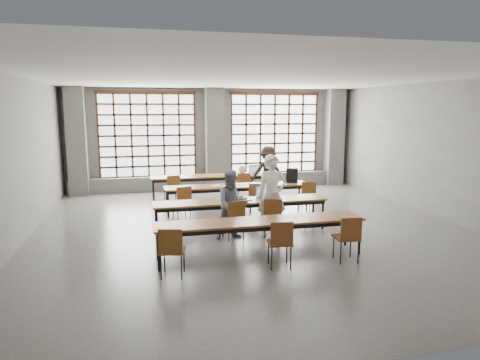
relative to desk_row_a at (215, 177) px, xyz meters
name	(u,v)px	position (x,y,z in m)	size (l,w,h in m)	color
floor	(252,229)	(0.25, -3.72, -0.66)	(11.00, 11.00, 0.00)	#51514F
ceiling	(253,77)	(0.25, -3.72, 2.84)	(11.00, 11.00, 0.00)	silver
wall_back	(213,139)	(0.25, 1.78, 1.09)	(10.00, 10.00, 0.00)	#5B5B59
wall_front	(386,211)	(0.25, -9.22, 1.09)	(10.00, 10.00, 0.00)	#5B5B59
wall_left	(15,162)	(-4.75, -3.72, 1.09)	(11.00, 11.00, 0.00)	#5B5B59
wall_right	(442,151)	(5.25, -3.72, 1.09)	(11.00, 11.00, 0.00)	#5B5B59
column_left	(77,142)	(-4.25, 1.50, 1.09)	(0.60, 0.55, 3.50)	#585856
column_mid	(214,139)	(0.25, 1.50, 1.09)	(0.60, 0.55, 3.50)	#585856
column_right	(334,137)	(4.75, 1.50, 1.09)	(0.60, 0.55, 3.50)	#585856
window_left	(148,136)	(-2.00, 1.70, 1.24)	(3.32, 0.12, 3.00)	white
window_right	(274,134)	(2.50, 1.70, 1.24)	(3.32, 0.12, 3.00)	white
sill_ledge	(214,182)	(0.25, 1.58, -0.41)	(9.80, 0.35, 0.50)	#585856
desk_row_a	(215,177)	(0.00, 0.00, 0.00)	(4.00, 0.70, 0.73)	brown
desk_row_b	(238,187)	(0.31, -1.87, 0.00)	(4.00, 0.70, 0.73)	brown
desk_row_c	(241,203)	(-0.06, -3.79, 0.00)	(4.00, 0.70, 0.73)	brown
desk_row_d	(260,224)	(-0.10, -5.61, 0.00)	(4.00, 0.70, 0.73)	brown
chair_back_left	(172,186)	(-1.38, -0.63, -0.13)	(0.51, 0.51, 0.88)	brown
chair_back_mid	(244,184)	(0.78, -0.63, -0.13)	(0.50, 0.50, 0.88)	brown
chair_back_right	(268,183)	(1.58, -0.63, -0.13)	(0.52, 0.52, 0.88)	brown
chair_mid_left	(183,199)	(-1.27, -2.49, -0.13)	(0.52, 0.52, 0.88)	brown
chair_mid_centre	(257,196)	(0.68, -2.49, -0.13)	(0.53, 0.53, 0.88)	brown
chair_mid_right	(307,193)	(2.11, -2.49, -0.13)	(0.44, 0.44, 0.88)	brown
chair_front_left	(234,216)	(-0.34, -4.41, -0.13)	(0.49, 0.50, 0.88)	brown
chair_front_right	(273,213)	(0.52, -4.41, -0.13)	(0.52, 0.52, 0.88)	maroon
chair_near_left	(172,247)	(-1.82, -6.24, -0.13)	(0.50, 0.50, 0.88)	brown
chair_near_mid	(280,239)	(0.09, -6.24, -0.13)	(0.47, 0.47, 0.88)	maroon
chair_near_right	(348,234)	(1.39, -6.24, -0.13)	(0.44, 0.45, 0.88)	brown
student_male	(272,196)	(0.54, -4.29, 0.25)	(0.66, 0.44, 1.82)	white
student_female	(232,204)	(-0.36, -4.29, 0.09)	(0.73, 0.57, 1.51)	#172246
student_back	(268,173)	(1.60, -0.50, 0.16)	(1.06, 0.61, 1.65)	black
laptop_front	(263,195)	(0.52, -3.68, 0.13)	(0.45, 0.42, 0.26)	silver
laptop_back	(255,171)	(1.34, 0.11, 0.13)	(0.39, 0.34, 0.26)	#AAA9AE
mouse	(280,198)	(0.89, -3.81, 0.08)	(0.10, 0.06, 0.04)	silver
green_box	(238,198)	(-0.11, -3.71, 0.11)	(0.25, 0.09, 0.09)	green
phone	(249,200)	(0.12, -3.89, 0.07)	(0.13, 0.06, 0.01)	black
paper_sheet_a	(216,186)	(-0.29, -1.82, 0.07)	(0.30, 0.21, 0.00)	white
paper_sheet_b	(227,186)	(0.01, -1.92, 0.07)	(0.30, 0.21, 0.00)	silver
paper_sheet_c	(241,185)	(0.41, -1.87, 0.07)	(0.30, 0.21, 0.00)	white
backpack	(292,175)	(1.91, -1.82, 0.27)	(0.32, 0.20, 0.40)	black
plastic_bag	(242,170)	(0.90, 0.05, 0.21)	(0.26, 0.21, 0.29)	silver
red_pouch	(172,248)	(-1.80, -6.16, -0.16)	(0.20, 0.08, 0.06)	#AF1915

